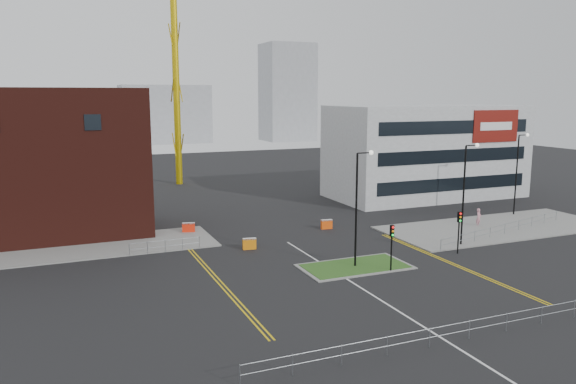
% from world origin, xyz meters
% --- Properties ---
extents(ground, '(200.00, 200.00, 0.00)m').
position_xyz_m(ground, '(0.00, 0.00, 0.00)').
color(ground, black).
rests_on(ground, ground).
extents(pavement_left, '(28.00, 8.00, 0.12)m').
position_xyz_m(pavement_left, '(-20.00, 22.00, 0.06)').
color(pavement_left, slate).
rests_on(pavement_left, ground).
extents(pavement_right, '(24.00, 10.00, 0.12)m').
position_xyz_m(pavement_right, '(22.00, 14.00, 0.06)').
color(pavement_right, slate).
rests_on(pavement_right, ground).
extents(island_kerb, '(8.60, 4.60, 0.08)m').
position_xyz_m(island_kerb, '(2.00, 8.00, 0.04)').
color(island_kerb, slate).
rests_on(island_kerb, ground).
extents(grass_island, '(8.00, 4.00, 0.12)m').
position_xyz_m(grass_island, '(2.00, 8.00, 0.06)').
color(grass_island, '#214517').
rests_on(grass_island, ground).
extents(brick_building, '(24.20, 10.07, 14.24)m').
position_xyz_m(brick_building, '(-22.97, 28.00, 6.85)').
color(brick_building, '#431710').
rests_on(brick_building, ground).
extents(office_block, '(25.00, 12.20, 12.00)m').
position_xyz_m(office_block, '(26.01, 31.97, 6.00)').
color(office_block, '#A8AAAD').
rests_on(office_block, ground).
extents(tower_crane, '(50.30, 18.61, 38.40)m').
position_xyz_m(tower_crane, '(3.45, 53.07, 26.49)').
color(tower_crane, '#C7A60B').
rests_on(tower_crane, ground).
extents(streetlamp_island, '(1.46, 0.36, 9.18)m').
position_xyz_m(streetlamp_island, '(2.22, 8.00, 5.41)').
color(streetlamp_island, black).
rests_on(streetlamp_island, ground).
extents(streetlamp_right_near, '(1.46, 0.36, 9.18)m').
position_xyz_m(streetlamp_right_near, '(14.22, 10.00, 5.41)').
color(streetlamp_right_near, black).
rests_on(streetlamp_right_near, ground).
extents(streetlamp_right_far, '(1.46, 0.36, 9.18)m').
position_xyz_m(streetlamp_right_far, '(28.22, 18.00, 5.41)').
color(streetlamp_right_far, black).
rests_on(streetlamp_right_far, ground).
extents(traffic_light_island, '(0.28, 0.33, 3.65)m').
position_xyz_m(traffic_light_island, '(4.00, 5.98, 2.57)').
color(traffic_light_island, black).
rests_on(traffic_light_island, ground).
extents(traffic_light_right, '(0.28, 0.33, 3.65)m').
position_xyz_m(traffic_light_right, '(12.00, 7.98, 2.57)').
color(traffic_light_right, black).
rests_on(traffic_light_right, ground).
extents(railing_front, '(24.05, 0.05, 1.10)m').
position_xyz_m(railing_front, '(0.00, -6.00, 0.78)').
color(railing_front, gray).
rests_on(railing_front, ground).
extents(railing_left, '(6.05, 0.05, 1.10)m').
position_xyz_m(railing_left, '(-11.00, 18.00, 0.74)').
color(railing_left, gray).
rests_on(railing_left, ground).
extents(railing_right, '(19.05, 5.05, 1.10)m').
position_xyz_m(railing_right, '(20.50, 11.50, 0.78)').
color(railing_right, gray).
rests_on(railing_right, ground).
extents(centre_line, '(0.15, 30.00, 0.01)m').
position_xyz_m(centre_line, '(0.00, 2.00, 0.01)').
color(centre_line, silver).
rests_on(centre_line, ground).
extents(yellow_left_a, '(0.12, 24.00, 0.01)m').
position_xyz_m(yellow_left_a, '(-9.00, 10.00, 0.01)').
color(yellow_left_a, gold).
rests_on(yellow_left_a, ground).
extents(yellow_left_b, '(0.12, 24.00, 0.01)m').
position_xyz_m(yellow_left_b, '(-8.70, 10.00, 0.01)').
color(yellow_left_b, gold).
rests_on(yellow_left_b, ground).
extents(yellow_right_a, '(0.12, 20.00, 0.01)m').
position_xyz_m(yellow_right_a, '(9.50, 6.00, 0.01)').
color(yellow_right_a, gold).
rests_on(yellow_right_a, ground).
extents(yellow_right_b, '(0.12, 20.00, 0.01)m').
position_xyz_m(yellow_right_b, '(9.80, 6.00, 0.01)').
color(yellow_right_b, gold).
rests_on(yellow_right_b, ground).
extents(skyline_b, '(24.00, 12.00, 16.00)m').
position_xyz_m(skyline_b, '(10.00, 130.00, 8.00)').
color(skyline_b, gray).
rests_on(skyline_b, ground).
extents(skyline_c, '(14.00, 12.00, 28.00)m').
position_xyz_m(skyline_c, '(45.00, 125.00, 14.00)').
color(skyline_c, gray).
rests_on(skyline_c, ground).
extents(skyline_d, '(30.00, 12.00, 12.00)m').
position_xyz_m(skyline_d, '(-8.00, 140.00, 6.00)').
color(skyline_d, gray).
rests_on(skyline_d, ground).
extents(pedestrian, '(0.82, 0.72, 1.90)m').
position_xyz_m(pedestrian, '(20.51, 15.18, 0.95)').
color(pedestrian, pink).
rests_on(pedestrian, ground).
extents(barrier_left, '(1.28, 0.72, 1.02)m').
position_xyz_m(barrier_left, '(-7.61, 24.00, 0.55)').
color(barrier_left, red).
rests_on(barrier_left, ground).
extents(barrier_mid, '(1.22, 0.59, 0.99)m').
position_xyz_m(barrier_mid, '(-4.00, 16.14, 0.54)').
color(barrier_mid, orange).
rests_on(barrier_mid, ground).
extents(barrier_right, '(1.17, 0.52, 0.95)m').
position_xyz_m(barrier_right, '(5.65, 20.31, 0.52)').
color(barrier_right, '#FF520E').
rests_on(barrier_right, ground).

